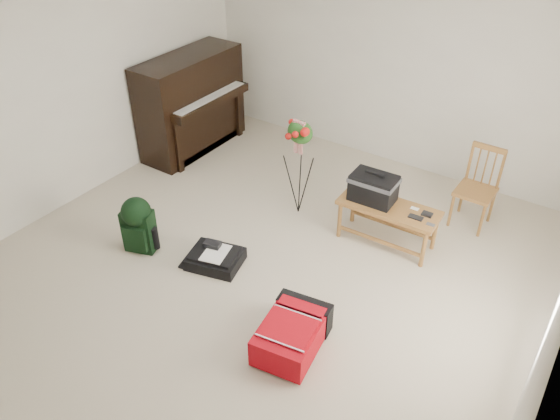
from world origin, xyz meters
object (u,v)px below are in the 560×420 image
Objects in this scene: bench at (378,194)px; piano at (192,105)px; black_duffel at (215,258)px; flower_stand at (299,168)px; red_suitcase at (295,330)px; dining_chair at (477,189)px; green_backpack at (138,222)px.

piano is at bearing 168.87° from bench.
flower_stand is at bearing 66.53° from black_duffel.
flower_stand reaches higher than red_suitcase.
flower_stand is (-1.65, -0.89, 0.13)m from dining_chair.
black_duffel is at bearing -93.67° from flower_stand.
bench is 0.89× the size of flower_stand.
bench is 1.69× the size of green_backpack.
piano is 1.30× the size of flower_stand.
dining_chair is at bearing 66.94° from red_suitcase.
dining_chair is 0.77× the size of flower_stand.
piano reaches higher than red_suitcase.
red_suitcase is 1.22× the size of green_backpack.
bench reaches higher than green_backpack.
bench is 1.74m from black_duffel.
bench reaches higher than black_duffel.
black_duffel is 1.32m from flower_stand.
red_suitcase is (2.99, -2.14, -0.45)m from piano.
red_suitcase is 1.24× the size of black_duffel.
red_suitcase is at bearing -53.04° from flower_stand.
dining_chair is (3.62, 0.38, -0.17)m from piano.
bench is at bearing 84.73° from red_suitcase.
flower_stand is (-1.01, 1.63, 0.41)m from red_suitcase.
bench is 2.41m from green_backpack.
green_backpack is (-0.78, -0.24, 0.26)m from black_duffel.
black_duffel is 0.85m from green_backpack.
red_suitcase reaches higher than black_duffel.
bench is 1.16× the size of dining_chair.
green_backpack is 1.76m from flower_stand.
green_backpack is (-1.98, 0.17, 0.18)m from red_suitcase.
green_backpack is (-2.62, -2.35, -0.10)m from dining_chair.
dining_chair is at bearing 22.59° from green_backpack.
bench is 1.39× the size of red_suitcase.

